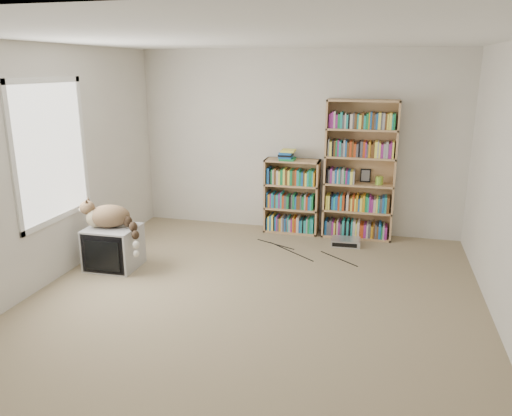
% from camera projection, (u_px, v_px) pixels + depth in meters
% --- Properties ---
extents(floor, '(4.50, 5.00, 0.01)m').
position_uv_depth(floor, '(252.00, 305.00, 4.92)').
color(floor, '#9E8A6B').
rests_on(floor, ground).
extents(wall_back, '(4.50, 0.02, 2.50)m').
position_uv_depth(wall_back, '(298.00, 143.00, 6.91)').
color(wall_back, beige).
rests_on(wall_back, floor).
extents(wall_front, '(4.50, 0.02, 2.50)m').
position_uv_depth(wall_front, '(109.00, 299.00, 2.25)').
color(wall_front, beige).
rests_on(wall_front, floor).
extents(wall_left, '(0.02, 5.00, 2.50)m').
position_uv_depth(wall_left, '(40.00, 169.00, 5.11)').
color(wall_left, beige).
rests_on(wall_left, floor).
extents(ceiling, '(4.50, 5.00, 0.02)m').
position_uv_depth(ceiling, '(251.00, 38.00, 4.24)').
color(ceiling, white).
rests_on(ceiling, wall_back).
extents(window, '(0.02, 1.22, 1.52)m').
position_uv_depth(window, '(51.00, 151.00, 5.26)').
color(window, white).
rests_on(window, wall_left).
extents(crt_tv, '(0.57, 0.52, 0.49)m').
position_uv_depth(crt_tv, '(114.00, 247.00, 5.79)').
color(crt_tv, '#A4A4A7').
rests_on(crt_tv, floor).
extents(cat, '(0.79, 0.49, 0.57)m').
position_uv_depth(cat, '(113.00, 220.00, 5.67)').
color(cat, '#342615').
rests_on(cat, crt_tv).
extents(bookcase_tall, '(0.93, 0.30, 1.86)m').
position_uv_depth(bookcase_tall, '(360.00, 174.00, 6.67)').
color(bookcase_tall, tan).
rests_on(bookcase_tall, floor).
extents(bookcase_short, '(0.75, 0.30, 1.04)m').
position_uv_depth(bookcase_short, '(292.00, 199.00, 7.00)').
color(bookcase_short, tan).
rests_on(bookcase_short, floor).
extents(book_stack, '(0.20, 0.27, 0.14)m').
position_uv_depth(book_stack, '(287.00, 155.00, 6.79)').
color(book_stack, '#BB3F19').
rests_on(book_stack, bookcase_short).
extents(green_mug, '(0.10, 0.10, 0.11)m').
position_uv_depth(green_mug, '(379.00, 180.00, 6.61)').
color(green_mug, '#81B533').
rests_on(green_mug, bookcase_tall).
extents(framed_print, '(0.14, 0.05, 0.18)m').
position_uv_depth(framed_print, '(366.00, 175.00, 6.74)').
color(framed_print, black).
rests_on(framed_print, bookcase_tall).
extents(dvd_player, '(0.38, 0.28, 0.08)m').
position_uv_depth(dvd_player, '(346.00, 242.00, 6.56)').
color(dvd_player, silver).
rests_on(dvd_player, floor).
extents(wall_outlet, '(0.01, 0.08, 0.13)m').
position_uv_depth(wall_outlet, '(96.00, 229.00, 6.19)').
color(wall_outlet, silver).
rests_on(wall_outlet, wall_left).
extents(floor_cables, '(1.20, 0.70, 0.01)m').
position_uv_depth(floor_cables, '(311.00, 248.00, 6.45)').
color(floor_cables, black).
rests_on(floor_cables, floor).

